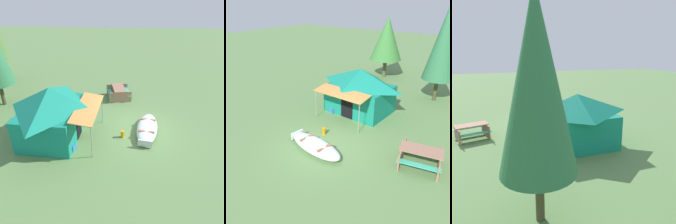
% 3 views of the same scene
% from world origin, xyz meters
% --- Properties ---
extents(ground_plane, '(80.00, 80.00, 0.00)m').
position_xyz_m(ground_plane, '(0.00, 0.00, 0.00)').
color(ground_plane, '#5E824A').
extents(beached_rowboat, '(2.97, 1.41, 0.44)m').
position_xyz_m(beached_rowboat, '(-0.09, -0.60, 0.23)').
color(beached_rowboat, silver).
rests_on(beached_rowboat, ground_plane).
extents(canvas_cabin_tent, '(3.72, 3.70, 2.52)m').
position_xyz_m(canvas_cabin_tent, '(-0.71, 3.96, 1.31)').
color(canvas_cabin_tent, '#14826A').
rests_on(canvas_cabin_tent, ground_plane).
extents(picnic_table, '(1.87, 1.76, 0.75)m').
position_xyz_m(picnic_table, '(3.90, 1.06, 0.46)').
color(picnic_table, '#9D6F58').
rests_on(picnic_table, ground_plane).
extents(cooler_box, '(0.48, 0.66, 0.32)m').
position_xyz_m(cooler_box, '(-1.74, 2.98, 0.16)').
color(cooler_box, '#2E74B5').
rests_on(cooler_box, ground_plane).
extents(fuel_can, '(0.23, 0.23, 0.36)m').
position_xyz_m(fuel_can, '(-0.64, 0.63, 0.18)').
color(fuel_can, '#D3920A').
rests_on(fuel_can, ground_plane).
extents(pine_tree_back_right, '(2.53, 2.53, 4.77)m').
position_xyz_m(pine_tree_back_right, '(-2.68, 11.05, 3.10)').
color(pine_tree_back_right, brown).
rests_on(pine_tree_back_right, ground_plane).
extents(pine_tree_far_center, '(1.98, 1.98, 5.91)m').
position_xyz_m(pine_tree_far_center, '(2.32, 8.26, 3.65)').
color(pine_tree_far_center, '#454529').
rests_on(pine_tree_far_center, ground_plane).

